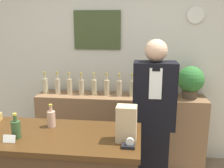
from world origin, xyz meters
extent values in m
cube|color=beige|center=(0.00, 2.00, 1.35)|extent=(5.20, 0.06, 2.70)
cube|color=#394524|center=(-0.26, 1.96, 1.70)|extent=(0.60, 0.02, 0.48)
cylinder|color=beige|center=(0.94, 1.95, 1.88)|extent=(0.20, 0.03, 0.20)
cube|color=brown|center=(0.06, 1.75, 0.45)|extent=(2.10, 0.38, 0.90)
cube|color=#422811|center=(-0.38, 0.47, 0.93)|extent=(1.41, 0.60, 0.04)
cube|color=black|center=(0.45, 1.15, 0.38)|extent=(0.31, 0.25, 0.76)
cube|color=black|center=(0.45, 1.15, 1.09)|extent=(0.41, 0.25, 0.66)
cube|color=white|center=(0.45, 1.02, 1.24)|extent=(0.12, 0.01, 0.29)
cube|color=black|center=(0.45, 1.02, 1.37)|extent=(0.07, 0.01, 0.03)
sphere|color=tan|center=(0.45, 1.15, 1.53)|extent=(0.22, 0.22, 0.22)
cylinder|color=#4C3D2D|center=(0.90, 1.76, 0.95)|extent=(0.18, 0.18, 0.10)
sphere|color=#2D6B2D|center=(0.90, 1.76, 1.13)|extent=(0.32, 0.32, 0.32)
cube|color=tan|center=(0.22, 0.42, 1.08)|extent=(0.15, 0.12, 0.26)
cube|color=black|center=(0.24, 0.31, 0.96)|extent=(0.09, 0.06, 0.02)
cylinder|color=silver|center=(0.25, 0.31, 1.00)|extent=(0.06, 0.02, 0.06)
cube|color=white|center=(-0.60, 0.29, 0.98)|extent=(0.09, 0.02, 0.06)
cylinder|color=#304C28|center=(-0.58, 0.36, 1.02)|extent=(0.07, 0.07, 0.13)
cylinder|color=#304C28|center=(-0.58, 0.36, 1.11)|extent=(0.03, 0.03, 0.05)
cylinder|color=#B29933|center=(-0.58, 0.36, 1.14)|extent=(0.03, 0.03, 0.02)
cylinder|color=tan|center=(-0.40, 0.60, 1.02)|extent=(0.07, 0.07, 0.13)
cylinder|color=tan|center=(-0.40, 0.60, 1.11)|extent=(0.03, 0.03, 0.05)
cylinder|color=#B29933|center=(-0.40, 0.60, 1.14)|extent=(0.03, 0.03, 0.02)
cylinder|color=tan|center=(-0.91, 1.75, 1.00)|extent=(0.07, 0.07, 0.19)
cylinder|color=tan|center=(-0.91, 1.75, 1.13)|extent=(0.03, 0.03, 0.07)
cylinder|color=#B29933|center=(-0.91, 1.75, 1.17)|extent=(0.03, 0.03, 0.02)
cylinder|color=tan|center=(-0.75, 1.76, 1.00)|extent=(0.07, 0.07, 0.19)
cylinder|color=tan|center=(-0.75, 1.76, 1.13)|extent=(0.03, 0.03, 0.07)
cylinder|color=#B29933|center=(-0.75, 1.76, 1.17)|extent=(0.03, 0.03, 0.02)
cylinder|color=tan|center=(-0.59, 1.76, 1.00)|extent=(0.07, 0.07, 0.19)
cylinder|color=tan|center=(-0.59, 1.76, 1.13)|extent=(0.03, 0.03, 0.07)
cylinder|color=#B29933|center=(-0.59, 1.76, 1.17)|extent=(0.03, 0.03, 0.02)
cylinder|color=tan|center=(-0.43, 1.74, 1.00)|extent=(0.07, 0.07, 0.19)
cylinder|color=tan|center=(-0.43, 1.74, 1.13)|extent=(0.03, 0.03, 0.07)
cylinder|color=#B29933|center=(-0.43, 1.74, 1.17)|extent=(0.03, 0.03, 0.02)
cylinder|color=tan|center=(-0.27, 1.76, 1.00)|extent=(0.07, 0.07, 0.19)
cylinder|color=tan|center=(-0.27, 1.76, 1.13)|extent=(0.03, 0.03, 0.07)
cylinder|color=#B29933|center=(-0.27, 1.76, 1.17)|extent=(0.03, 0.03, 0.02)
cylinder|color=tan|center=(-0.11, 1.76, 1.00)|extent=(0.07, 0.07, 0.19)
cylinder|color=tan|center=(-0.11, 1.76, 1.13)|extent=(0.03, 0.03, 0.07)
cylinder|color=#B29933|center=(-0.11, 1.76, 1.17)|extent=(0.03, 0.03, 0.02)
cylinder|color=tan|center=(0.05, 1.74, 1.00)|extent=(0.07, 0.07, 0.19)
cylinder|color=tan|center=(0.05, 1.74, 1.13)|extent=(0.03, 0.03, 0.07)
cylinder|color=#B29933|center=(0.05, 1.74, 1.17)|extent=(0.03, 0.03, 0.02)
cylinder|color=tan|center=(0.21, 1.75, 1.00)|extent=(0.07, 0.07, 0.19)
cylinder|color=tan|center=(0.21, 1.75, 1.13)|extent=(0.03, 0.03, 0.07)
cylinder|color=#B29933|center=(0.21, 1.75, 1.17)|extent=(0.03, 0.03, 0.02)
cylinder|color=tan|center=(0.37, 1.77, 1.00)|extent=(0.07, 0.07, 0.19)
cylinder|color=tan|center=(0.37, 1.77, 1.13)|extent=(0.03, 0.03, 0.07)
cylinder|color=#B29933|center=(0.37, 1.77, 1.17)|extent=(0.03, 0.03, 0.02)
cylinder|color=tan|center=(0.53, 1.75, 1.00)|extent=(0.07, 0.07, 0.19)
cylinder|color=tan|center=(0.53, 1.75, 1.13)|extent=(0.03, 0.03, 0.07)
cylinder|color=#B29933|center=(0.53, 1.75, 1.17)|extent=(0.03, 0.03, 0.02)
cylinder|color=tan|center=(0.68, 1.76, 1.00)|extent=(0.07, 0.07, 0.19)
cylinder|color=tan|center=(0.68, 1.76, 1.13)|extent=(0.03, 0.03, 0.07)
cylinder|color=#B29933|center=(0.68, 1.76, 1.17)|extent=(0.03, 0.03, 0.02)
camera|label=1|loc=(0.31, -1.23, 1.77)|focal=40.00mm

